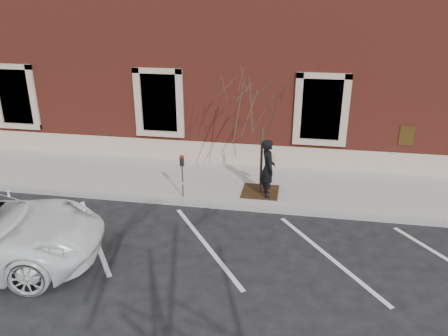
# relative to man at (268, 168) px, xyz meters

# --- Properties ---
(ground) EXTENTS (120.00, 120.00, 0.00)m
(ground) POSITION_rel_man_xyz_m (-1.37, -0.79, -1.11)
(ground) COLOR #28282B
(ground) RESTS_ON ground
(sidewalk_near) EXTENTS (40.00, 3.50, 0.15)m
(sidewalk_near) POSITION_rel_man_xyz_m (-1.37, 0.96, -1.03)
(sidewalk_near) COLOR #B7B3AC
(sidewalk_near) RESTS_ON ground
(curb_near) EXTENTS (40.00, 0.12, 0.15)m
(curb_near) POSITION_rel_man_xyz_m (-1.37, -0.84, -1.03)
(curb_near) COLOR #9E9E99
(curb_near) RESTS_ON ground
(parking_stripes) EXTENTS (28.00, 4.40, 0.01)m
(parking_stripes) POSITION_rel_man_xyz_m (-1.37, -2.99, -1.10)
(parking_stripes) COLOR silver
(parking_stripes) RESTS_ON ground
(building_civic) EXTENTS (40.00, 8.62, 8.00)m
(building_civic) POSITION_rel_man_xyz_m (-1.37, 6.95, 2.89)
(building_civic) COLOR maroon
(building_civic) RESTS_ON ground
(man) EXTENTS (0.63, 0.80, 1.91)m
(man) POSITION_rel_man_xyz_m (0.00, 0.00, 0.00)
(man) COLOR black
(man) RESTS_ON sidewalk_near
(parking_meter) EXTENTS (0.13, 0.10, 1.40)m
(parking_meter) POSITION_rel_man_xyz_m (-2.65, -0.51, 0.02)
(parking_meter) COLOR #595B60
(parking_meter) RESTS_ON sidewalk_near
(tree_grate) EXTENTS (1.18, 1.18, 0.03)m
(tree_grate) POSITION_rel_man_xyz_m (-0.23, 0.26, -0.94)
(tree_grate) COLOR #382612
(tree_grate) RESTS_ON sidewalk_near
(sapling) EXTENTS (2.40, 2.40, 4.00)m
(sapling) POSITION_rel_man_xyz_m (-0.23, 0.26, 1.84)
(sapling) COLOR #3E3426
(sapling) RESTS_ON sidewalk_near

